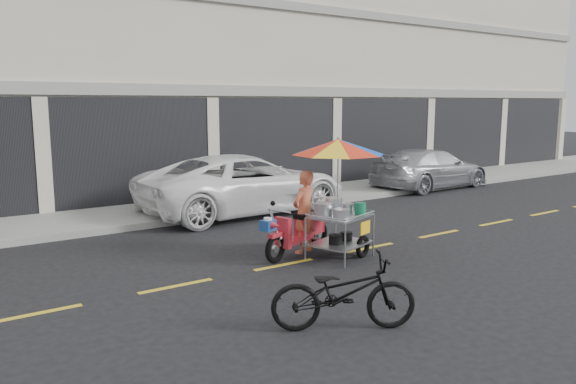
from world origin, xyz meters
TOP-DOWN VIEW (x-y plane):
  - ground at (0.00, 0.00)m, footprint 90.00×90.00m
  - sidewalk at (0.00, 5.50)m, footprint 45.00×3.00m
  - shophouse_block at (2.82, 10.59)m, footprint 36.00×8.11m
  - centerline at (0.00, 0.00)m, footprint 42.00×0.10m
  - white_pickup at (-0.23, 4.36)m, footprint 5.42×2.62m
  - silver_pickup at (6.81, 4.48)m, footprint 4.51×1.97m
  - near_bicycle at (-2.97, -2.71)m, footprint 1.86×1.43m
  - food_vendor_rig at (-1.05, 0.07)m, footprint 2.54×2.11m

SIDE VIEW (x-z plane):
  - ground at x=0.00m, z-range 0.00..0.00m
  - centerline at x=0.00m, z-range 0.00..0.01m
  - sidewalk at x=0.00m, z-range 0.00..0.15m
  - near_bicycle at x=-2.97m, z-range 0.00..0.94m
  - silver_pickup at x=6.81m, z-range 0.00..1.29m
  - white_pickup at x=-0.23m, z-range 0.00..1.49m
  - food_vendor_rig at x=-1.05m, z-range 0.28..2.47m
  - shophouse_block at x=2.82m, z-range -0.96..9.44m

